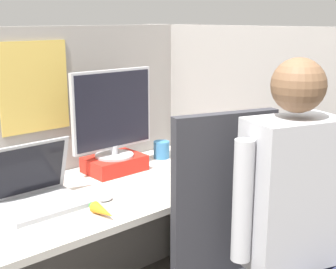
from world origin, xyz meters
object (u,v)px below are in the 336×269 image
Objects in this scene: stapler at (208,161)px; office_chair at (257,259)px; person at (306,219)px; monitor at (113,114)px; laptop at (38,194)px; carrot_toy at (103,211)px; paper_box at (115,164)px; coffee_mug at (161,150)px.

stapler is 0.14× the size of office_chair.
person reaches higher than stapler.
office_chair is at bearing -121.11° from stapler.
person is at bearing -84.13° from monitor.
carrot_toy is (0.13, -0.27, -0.03)m from laptop.
paper_box is 0.21× the size of person.
coffee_mug reaches higher than paper_box.
office_chair is (0.55, -0.71, -0.21)m from laptop.
laptop is 2.11× the size of stapler.
monitor reaches higher than coffee_mug.
coffee_mug is at bearing 2.12° from monitor.
monitor is at bearing 95.87° from person.
carrot_toy is (-0.79, -0.19, 0.00)m from stapler.
paper_box is at bearing -177.38° from coffee_mug.
laptop is (-0.49, -0.16, -0.24)m from monitor.
person is (0.47, -0.60, 0.03)m from carrot_toy.
office_chair is (0.05, -0.86, -0.19)m from paper_box.
stapler is at bearing -29.89° from monitor.
laptop is at bearing 116.01° from carrot_toy.
person is (0.05, -0.17, 0.21)m from office_chair.
carrot_toy is 1.60× the size of coffee_mug.
stapler is at bearing 67.76° from person.
office_chair is 0.84× the size of person.
monitor reaches higher than paper_box.
stapler is 1.04× the size of carrot_toy.
laptop is 0.29× the size of office_chair.
person is (0.11, -1.03, -0.24)m from monitor.
stapler is at bearing 13.39° from carrot_toy.
stapler is (0.92, -0.08, -0.03)m from laptop.
laptop is 0.30m from carrot_toy.
carrot_toy is at bearing 127.92° from person.
coffee_mug is at bearing 33.01° from carrot_toy.
paper_box is at bearing 17.85° from laptop.
office_chair is at bearing 107.87° from person.
paper_box is 1.04m from person.
carrot_toy is 0.62m from office_chair.
laptop is 1.06m from person.
coffee_mug is at bearing 78.13° from person.
laptop is 3.51× the size of coffee_mug.
carrot_toy is 0.11× the size of person.
office_chair reaches higher than paper_box.
coffee_mug reaches higher than carrot_toy.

